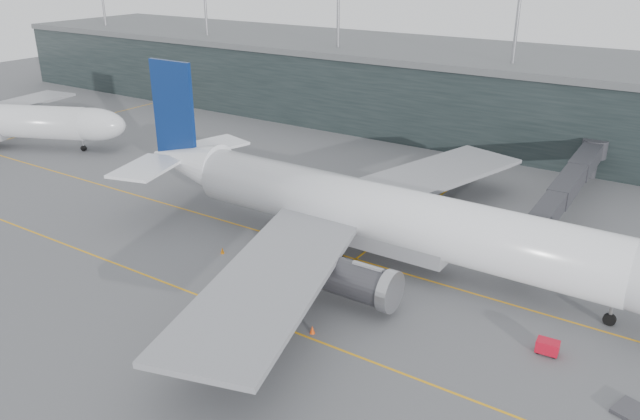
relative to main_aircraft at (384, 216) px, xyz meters
The scene contains 16 objects.
ground 9.81m from the main_aircraft, 161.79° to the left, with size 320.00×320.00×0.00m, color #59595E.
taxiline_a 9.59m from the main_aircraft, 169.13° to the right, with size 160.00×0.25×0.02m, color orange.
taxiline_b 19.88m from the main_aircraft, 113.72° to the right, with size 160.00×0.25×0.02m, color orange.
taxiline_lead_main 23.35m from the main_aircraft, 96.78° to the left, with size 0.25×60.00×0.02m, color orange.
taxiline_lead_adj 85.87m from the main_aircraft, 164.76° to the left, with size 0.25×60.00×0.02m, color orange.
terminal 61.04m from the main_aircraft, 97.23° to the left, with size 240.00×36.00×29.00m.
main_aircraft is the anchor object (origin of this frame).
jet_bridge 29.45m from the main_aircraft, 60.85° to the left, with size 4.33×43.12×6.14m.
gse_cart 22.62m from the main_aircraft, 21.03° to the right, with size 2.00×1.35×1.31m.
baggage_dolly 31.54m from the main_aircraft, 23.23° to the right, with size 3.18×2.54×0.32m, color #3A3A3F.
uld_a 17.66m from the main_aircraft, 131.89° to the left, with size 2.75×2.46×2.09m.
uld_b 17.42m from the main_aircraft, 129.40° to the left, with size 2.70×2.43×2.04m.
uld_c 17.32m from the main_aircraft, 122.95° to the left, with size 2.50×2.19×1.95m.
cone_wing_stbd 17.56m from the main_aircraft, 84.48° to the right, with size 0.50×0.50×0.80m, color #DE420C.
cone_wing_port 13.38m from the main_aircraft, 80.88° to the left, with size 0.39×0.39×0.62m, color #F64E0D.
cone_tail 19.39m from the main_aircraft, 151.92° to the right, with size 0.47×0.47×0.75m, color orange.
Camera 1 is at (36.91, -59.73, 32.78)m, focal length 35.00 mm.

